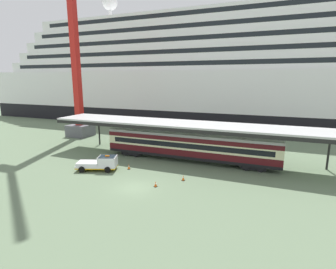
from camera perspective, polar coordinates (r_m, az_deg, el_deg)
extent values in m
plane|color=#607557|center=(29.99, -7.37, -11.32)|extent=(400.00, 400.00, 0.00)
cube|color=black|center=(71.50, 21.03, 3.32)|extent=(164.27, 23.30, 4.15)
cube|color=white|center=(70.89, 21.45, 8.85)|extent=(164.27, 23.30, 9.68)
cube|color=white|center=(70.92, 21.84, 13.89)|extent=(151.13, 21.44, 2.83)
cube|color=black|center=(60.27, 21.74, 14.52)|extent=(144.56, 0.12, 1.02)
cube|color=white|center=(71.11, 22.02, 16.16)|extent=(145.08, 20.58, 2.83)
cube|color=black|center=(60.94, 21.96, 17.15)|extent=(138.77, 0.12, 1.02)
cube|color=white|center=(71.42, 22.21, 18.42)|extent=(139.04, 19.72, 2.83)
cube|color=black|center=(61.72, 22.18, 19.72)|extent=(132.99, 0.12, 1.02)
cube|color=white|center=(71.84, 22.40, 20.66)|extent=(132.99, 18.87, 2.83)
cube|color=black|center=(62.63, 22.40, 22.22)|extent=(127.21, 0.12, 1.02)
cube|color=white|center=(72.36, 22.59, 22.86)|extent=(126.95, 18.01, 2.83)
cube|color=black|center=(63.66, 22.62, 24.64)|extent=(121.43, 0.12, 1.02)
cylinder|color=white|center=(86.87, -12.36, 23.60)|extent=(1.00, 1.00, 3.52)
sphere|color=white|center=(87.78, -12.48, 26.13)|extent=(4.41, 4.41, 4.41)
cube|color=#B8B8B8|center=(38.15, 4.86, 2.24)|extent=(43.55, 6.49, 0.25)
cube|color=black|center=(35.27, 3.33, 0.84)|extent=(43.55, 0.20, 0.50)
cylinder|color=black|center=(49.41, -14.69, 0.85)|extent=(0.28, 0.28, 5.27)
cylinder|color=black|center=(45.50, -7.32, 0.22)|extent=(0.28, 0.28, 5.27)
cylinder|color=black|center=(42.48, 1.26, -0.52)|extent=(0.28, 0.28, 5.27)
cylinder|color=black|center=(40.55, 10.89, -1.34)|extent=(0.28, 0.28, 5.27)
cylinder|color=black|center=(39.87, 21.17, -2.17)|extent=(0.28, 0.28, 5.27)
cylinder|color=black|center=(40.50, 31.48, -2.93)|extent=(0.28, 0.28, 5.27)
cube|color=black|center=(38.71, 4.52, -4.52)|extent=(25.34, 2.80, 0.40)
cube|color=#470F14|center=(38.54, 4.54, -3.60)|extent=(25.34, 2.80, 0.90)
cube|color=beige|center=(38.27, 4.56, -2.08)|extent=(25.34, 2.80, 1.20)
cube|color=black|center=(36.99, 3.92, -2.49)|extent=(23.32, 0.08, 0.72)
cube|color=#470F14|center=(38.06, 4.58, -0.77)|extent=(25.34, 2.80, 0.60)
cube|color=#A9A9A9|center=(37.96, 4.60, -0.06)|extent=(25.34, 2.69, 0.36)
cube|color=black|center=(42.34, -7.37, -3.71)|extent=(3.20, 2.35, 0.50)
cylinder|color=black|center=(41.81, -9.23, -4.01)|extent=(0.84, 0.12, 0.84)
cylinder|color=black|center=(40.93, -7.07, -4.29)|extent=(0.84, 0.12, 0.84)
cube|color=black|center=(37.28, 18.09, -6.39)|extent=(3.20, 2.35, 0.50)
cylinder|color=black|center=(36.23, 16.52, -6.87)|extent=(0.84, 0.12, 0.84)
cylinder|color=black|center=(36.13, 19.38, -7.12)|extent=(0.84, 0.12, 0.84)
cube|color=white|center=(36.17, -15.15, -6.56)|extent=(5.57, 3.68, 0.36)
cube|color=#F2B20C|center=(36.21, -15.14, -6.75)|extent=(5.58, 3.70, 0.12)
cube|color=white|center=(35.56, -12.96, -5.53)|extent=(2.81, 2.59, 1.10)
cube|color=#19232D|center=(35.45, -12.98, -4.99)|extent=(2.59, 2.45, 0.44)
cube|color=orange|center=(35.37, -13.00, -4.55)|extent=(0.59, 0.38, 0.16)
cube|color=white|center=(36.37, -16.76, -5.95)|extent=(3.40, 2.81, 0.36)
cylinder|color=black|center=(36.70, -12.19, -6.43)|extent=(0.84, 0.51, 0.80)
cylinder|color=black|center=(34.87, -12.97, -7.45)|extent=(0.84, 0.51, 0.80)
cylinder|color=black|center=(37.63, -17.14, -6.24)|extent=(0.84, 0.51, 0.80)
cylinder|color=black|center=(35.84, -18.16, -7.22)|extent=(0.84, 0.51, 0.80)
cube|color=black|center=(35.83, -8.46, -7.38)|extent=(0.36, 0.36, 0.04)
cone|color=#EA590F|center=(35.72, -8.47, -6.86)|extent=(0.30, 0.30, 0.66)
cylinder|color=white|center=(35.71, -8.48, -6.81)|extent=(0.17, 0.17, 0.09)
cube|color=black|center=(31.74, 3.32, -9.86)|extent=(0.36, 0.36, 0.04)
cone|color=#EA590F|center=(31.62, 3.33, -9.31)|extent=(0.30, 0.30, 0.61)
cylinder|color=white|center=(31.61, 3.33, -9.26)|extent=(0.17, 0.17, 0.09)
cube|color=black|center=(30.01, -2.70, -11.17)|extent=(0.36, 0.36, 0.04)
cone|color=#EA590F|center=(29.89, -2.70, -10.62)|extent=(0.30, 0.30, 0.58)
cylinder|color=white|center=(29.88, -2.70, -10.57)|extent=(0.17, 0.17, 0.08)
cube|color=#595960|center=(58.44, -18.41, 0.87)|extent=(4.40, 4.40, 2.40)
cube|color=red|center=(58.13, -19.73, 19.91)|extent=(1.30, 1.30, 36.26)
cylinder|color=black|center=(37.37, -15.09, -6.33)|extent=(0.44, 0.44, 0.70)
sphere|color=black|center=(37.26, -15.13, -5.79)|extent=(0.48, 0.48, 0.48)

